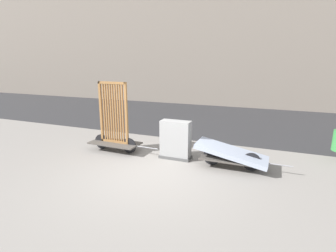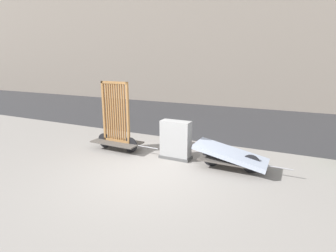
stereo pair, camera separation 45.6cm
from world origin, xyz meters
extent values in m
plane|color=gray|center=(0.00, 0.00, 0.00)|extent=(60.00, 60.00, 0.00)
cube|color=#2D2D30|center=(0.00, 7.12, 0.00)|extent=(56.00, 7.90, 0.01)
cube|color=#4C4742|center=(-1.82, 1.17, 0.26)|extent=(1.62, 0.79, 0.04)
cylinder|color=black|center=(-1.30, 1.16, 0.24)|extent=(0.48, 0.05, 0.48)
cylinder|color=black|center=(-2.34, 1.19, 0.24)|extent=(0.48, 0.05, 0.48)
cylinder|color=gray|center=(-0.67, 1.14, 0.26)|extent=(0.70, 0.05, 0.03)
cube|color=olive|center=(-1.82, 1.17, 0.32)|extent=(1.00, 0.10, 0.07)
cube|color=olive|center=(-1.82, 1.17, 2.15)|extent=(1.00, 0.10, 0.07)
cube|color=olive|center=(-2.28, 1.19, 1.23)|extent=(0.07, 0.07, 1.90)
cube|color=olive|center=(-1.35, 1.16, 1.23)|extent=(0.07, 0.07, 1.90)
cube|color=olive|center=(-2.16, 1.18, 1.23)|extent=(0.04, 0.05, 1.83)
cube|color=olive|center=(-2.08, 1.18, 1.23)|extent=(0.04, 0.05, 1.83)
cube|color=olive|center=(-1.99, 1.18, 1.23)|extent=(0.04, 0.05, 1.83)
cube|color=olive|center=(-1.90, 1.18, 1.23)|extent=(0.04, 0.05, 1.83)
cube|color=olive|center=(-1.82, 1.17, 1.23)|extent=(0.04, 0.05, 1.83)
cube|color=olive|center=(-1.73, 1.17, 1.23)|extent=(0.04, 0.05, 1.83)
cube|color=olive|center=(-1.65, 1.17, 1.23)|extent=(0.04, 0.05, 1.83)
cube|color=olive|center=(-1.56, 1.17, 1.23)|extent=(0.04, 0.05, 1.83)
cube|color=olive|center=(-1.47, 1.16, 1.23)|extent=(0.04, 0.05, 1.83)
cube|color=#4C4742|center=(1.82, 1.17, 0.26)|extent=(1.61, 0.76, 0.04)
cylinder|color=black|center=(2.34, 1.17, 0.24)|extent=(0.48, 0.04, 0.48)
cylinder|color=black|center=(1.30, 1.18, 0.24)|extent=(0.48, 0.04, 0.48)
cylinder|color=gray|center=(2.97, 1.17, 0.26)|extent=(0.70, 0.04, 0.03)
cube|color=#9EA8BC|center=(1.82, 1.17, 0.43)|extent=(1.88, 0.85, 0.47)
cube|color=#4C4C4C|center=(0.19, 1.29, 0.04)|extent=(0.93, 0.41, 0.08)
cube|color=gray|center=(0.19, 1.29, 0.56)|extent=(0.87, 0.35, 1.12)
camera|label=1|loc=(2.72, -5.55, 2.77)|focal=28.00mm
camera|label=2|loc=(3.14, -5.36, 2.77)|focal=28.00mm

